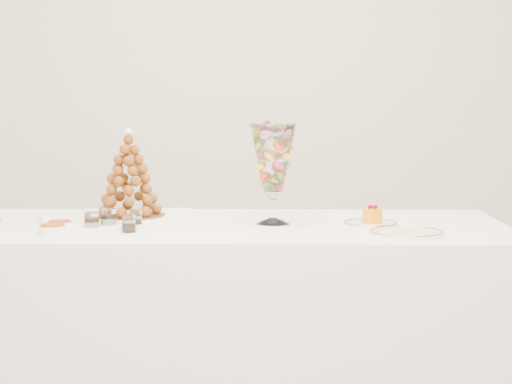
{
  "coord_description": "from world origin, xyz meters",
  "views": [
    {
      "loc": [
        -0.01,
        -3.03,
        1.31
      ],
      "look_at": [
        0.06,
        0.22,
        0.95
      ],
      "focal_mm": 60.0,
      "sensor_mm": 36.0,
      "label": 1
    }
  ],
  "objects": [
    {
      "name": "macaron_vase",
      "position": [
        0.12,
        0.15,
        1.08
      ],
      "size": [
        0.17,
        0.17,
        0.37
      ],
      "color": "white",
      "rests_on": "buffet_table"
    },
    {
      "name": "verrine_c",
      "position": [
        -0.39,
        0.02,
        0.87
      ],
      "size": [
        0.06,
        0.06,
        0.07
      ],
      "primitive_type": "cylinder",
      "rotation": [
        0.0,
        0.0,
        -0.24
      ],
      "color": "white",
      "rests_on": "buffet_table"
    },
    {
      "name": "mousse_cake",
      "position": [
        0.49,
        0.11,
        0.87
      ],
      "size": [
        0.08,
        0.08,
        0.07
      ],
      "color": "orange",
      "rests_on": "cake_plate"
    },
    {
      "name": "verrine_b",
      "position": [
        -0.48,
        0.01,
        0.87
      ],
      "size": [
        0.07,
        0.07,
        0.08
      ],
      "primitive_type": "cylinder",
      "rotation": [
        0.0,
        0.0,
        -0.18
      ],
      "color": "white",
      "rests_on": "buffet_table"
    },
    {
      "name": "ramekin_front",
      "position": [
        -0.66,
        -0.08,
        0.85
      ],
      "size": [
        0.1,
        0.1,
        0.03
      ],
      "primitive_type": "cylinder",
      "color": "white",
      "rests_on": "buffet_table"
    },
    {
      "name": "lace_tray",
      "position": [
        -0.45,
        0.18,
        0.84
      ],
      "size": [
        0.7,
        0.6,
        0.02
      ],
      "primitive_type": "cube",
      "rotation": [
        0.0,
        0.0,
        0.28
      ],
      "color": "white",
      "rests_on": "buffet_table"
    },
    {
      "name": "verrine_e",
      "position": [
        -0.4,
        -0.04,
        0.87
      ],
      "size": [
        0.05,
        0.05,
        0.06
      ],
      "primitive_type": "cylinder",
      "rotation": [
        0.0,
        0.0,
        0.11
      ],
      "color": "white",
      "rests_on": "buffet_table"
    },
    {
      "name": "verrine_d",
      "position": [
        -0.53,
        -0.04,
        0.87
      ],
      "size": [
        0.05,
        0.05,
        0.07
      ],
      "primitive_type": "cylinder",
      "rotation": [
        0.0,
        0.0,
        -0.02
      ],
      "color": "white",
      "rests_on": "buffet_table"
    },
    {
      "name": "cake_plate",
      "position": [
        0.48,
        0.11,
        0.84
      ],
      "size": [
        0.2,
        0.2,
        0.01
      ],
      "primitive_type": "cylinder",
      "color": "white",
      "rests_on": "buffet_table"
    },
    {
      "name": "buffet_table",
      "position": [
        -0.1,
        0.14,
        0.42
      ],
      "size": [
        2.22,
        0.95,
        0.83
      ],
      "rotation": [
        0.0,
        0.0,
        -0.03
      ],
      "color": "white",
      "rests_on": "ground"
    },
    {
      "name": "verrine_a",
      "position": [
        -0.54,
        0.02,
        0.87
      ],
      "size": [
        0.06,
        0.06,
        0.07
      ],
      "primitive_type": "cylinder",
      "rotation": [
        0.0,
        0.0,
        0.31
      ],
      "color": "white",
      "rests_on": "buffet_table"
    },
    {
      "name": "spare_plate",
      "position": [
        0.57,
        -0.11,
        0.84
      ],
      "size": [
        0.26,
        0.26,
        0.01
      ],
      "primitive_type": "cylinder",
      "color": "white",
      "rests_on": "buffet_table"
    },
    {
      "name": "croquembouche",
      "position": [
        -0.43,
        0.24,
        1.02
      ],
      "size": [
        0.28,
        0.28,
        0.34
      ],
      "rotation": [
        0.0,
        0.0,
        0.31
      ],
      "color": "brown",
      "rests_on": "lace_tray"
    },
    {
      "name": "ramekin_back",
      "position": [
        -0.65,
        0.02,
        0.85
      ],
      "size": [
        0.09,
        0.09,
        0.03
      ],
      "primitive_type": "cylinder",
      "color": "white",
      "rests_on": "buffet_table"
    }
  ]
}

